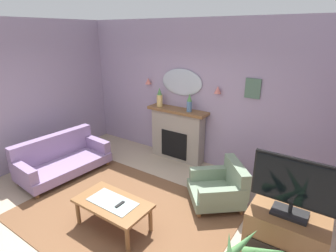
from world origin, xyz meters
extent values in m
cube|color=tan|center=(0.00, 0.00, -0.05)|extent=(6.66, 5.99, 0.10)
cube|color=#9E8CA8|center=(0.00, 2.55, 1.49)|extent=(6.66, 0.10, 2.98)
cube|color=#96859F|center=(-2.88, 0.00, 1.49)|extent=(0.10, 5.99, 2.98)
cube|color=brown|center=(0.00, 0.20, 0.01)|extent=(3.20, 2.40, 0.01)
cube|color=gray|center=(-0.37, 2.34, 0.55)|extent=(1.20, 0.28, 1.10)
cube|color=black|center=(-0.37, 2.24, 0.38)|extent=(0.64, 0.12, 0.60)
cube|color=brown|center=(-0.37, 2.32, 1.13)|extent=(1.36, 0.36, 0.06)
cylinder|color=tan|center=(-0.82, 2.30, 1.29)|extent=(0.13, 0.13, 0.26)
cone|color=#4C8447|center=(-0.82, 2.30, 1.50)|extent=(0.10, 0.10, 0.16)
cylinder|color=#4C7093|center=(-0.07, 2.30, 1.27)|extent=(0.11, 0.11, 0.22)
cone|color=#4C8447|center=(-0.07, 2.30, 1.46)|extent=(0.10, 0.10, 0.16)
ellipsoid|color=#B2BCC6|center=(-0.37, 2.47, 1.71)|extent=(0.96, 0.06, 0.56)
cone|color=#D17066|center=(-1.22, 2.42, 1.66)|extent=(0.14, 0.14, 0.14)
cone|color=#D17066|center=(0.48, 2.42, 1.66)|extent=(0.14, 0.14, 0.14)
cube|color=#4C6B56|center=(1.13, 2.48, 1.75)|extent=(0.28, 0.03, 0.36)
cube|color=brown|center=(0.08, -0.10, 0.42)|extent=(1.10, 0.60, 0.04)
cube|color=#8C9E99|center=(0.08, -0.10, 0.44)|extent=(0.72, 0.36, 0.01)
cylinder|color=brown|center=(-0.41, -0.34, 0.20)|extent=(0.06, 0.06, 0.40)
cylinder|color=brown|center=(0.57, -0.34, 0.20)|extent=(0.06, 0.06, 0.40)
cylinder|color=brown|center=(-0.41, 0.14, 0.20)|extent=(0.06, 0.06, 0.40)
cylinder|color=brown|center=(0.57, 0.14, 0.20)|extent=(0.06, 0.06, 0.40)
cube|color=black|center=(0.22, -0.10, 0.45)|extent=(0.04, 0.16, 0.02)
cube|color=gray|center=(-1.83, 0.46, 0.19)|extent=(0.96, 1.75, 0.18)
cube|color=gray|center=(-2.18, 0.48, 0.52)|extent=(0.30, 1.71, 0.48)
cube|color=gray|center=(-1.88, -0.32, 0.40)|extent=(0.77, 0.21, 0.24)
cube|color=gray|center=(-1.77, 1.24, 0.40)|extent=(0.77, 0.21, 0.24)
cylinder|color=brown|center=(-1.54, -0.33, 0.05)|extent=(0.07, 0.07, 0.10)
cylinder|color=brown|center=(-1.43, 1.20, 0.05)|extent=(0.07, 0.07, 0.10)
cylinder|color=brown|center=(-2.22, -0.29, 0.05)|extent=(0.07, 0.07, 0.10)
cylinder|color=brown|center=(-2.11, 1.25, 0.05)|extent=(0.07, 0.07, 0.10)
cube|color=gray|center=(1.04, 1.27, 0.18)|extent=(1.13, 1.13, 0.16)
cube|color=gray|center=(1.30, 1.49, 0.48)|extent=(0.64, 0.71, 0.45)
cube|color=gray|center=(0.82, 1.53, 0.37)|extent=(0.64, 0.57, 0.22)
cube|color=gray|center=(1.26, 1.01, 0.37)|extent=(0.64, 0.57, 0.22)
cylinder|color=brown|center=(0.56, 1.31, 0.05)|extent=(0.06, 0.06, 0.10)
cylinder|color=brown|center=(1.01, 0.79, 0.05)|extent=(0.06, 0.06, 0.10)
cylinder|color=brown|center=(1.08, 1.75, 0.05)|extent=(0.06, 0.06, 0.10)
cylinder|color=brown|center=(1.52, 1.23, 0.05)|extent=(0.06, 0.06, 0.10)
cube|color=brown|center=(2.28, 0.38, 0.45)|extent=(0.80, 0.56, 0.90)
cube|color=black|center=(2.28, 0.36, 0.92)|extent=(0.36, 0.24, 0.03)
cylinder|color=black|center=(2.28, 0.36, 0.98)|extent=(0.04, 0.04, 0.10)
cube|color=black|center=(2.28, 0.36, 1.29)|extent=(0.84, 0.04, 0.52)
cube|color=black|center=(2.28, 0.33, 1.29)|extent=(0.80, 0.01, 0.48)
cone|color=#4C8447|center=(2.19, -0.22, 0.81)|extent=(0.46, 0.26, 0.41)
cone|color=#4C8447|center=(1.97, -0.29, 0.81)|extent=(0.37, 0.45, 0.38)
camera|label=1|loc=(2.53, -2.30, 2.73)|focal=28.45mm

